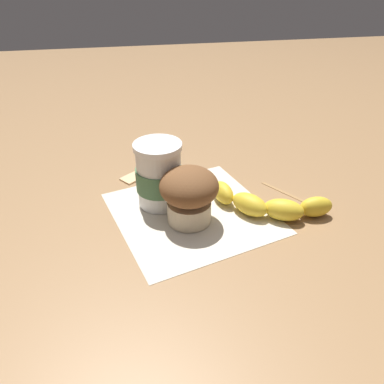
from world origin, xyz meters
name	(u,v)px	position (x,y,z in m)	size (l,w,h in m)	color
ground_plane	(192,213)	(0.00, 0.00, 0.00)	(3.00, 3.00, 0.00)	#936D47
paper_napkin	(192,213)	(0.00, 0.00, 0.00)	(0.26, 0.26, 0.00)	beige
coffee_cup	(159,175)	(-0.05, 0.04, 0.06)	(0.08, 0.08, 0.12)	white
muffin	(189,193)	(-0.01, -0.02, 0.06)	(0.10, 0.10, 0.10)	beige
banana	(267,204)	(0.13, -0.03, 0.02)	(0.20, 0.14, 0.04)	gold
sugar_packet	(133,177)	(-0.09, 0.15, 0.00)	(0.05, 0.03, 0.01)	#E0B27F
wooden_stirrer	(286,193)	(0.19, 0.03, 0.00)	(0.11, 0.01, 0.00)	#9E7547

